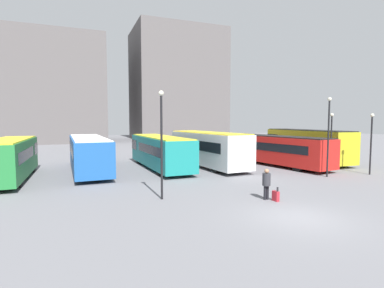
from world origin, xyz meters
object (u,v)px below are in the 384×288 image
bus_3 (207,148)px  suitcase (276,196)px  trash_bin (322,167)px  bus_4 (273,149)px  bus_0 (10,158)px  lamp_post_1 (328,131)px  bus_2 (160,151)px  bus_5 (306,144)px  lamp_post_2 (161,136)px  lamp_post_0 (331,136)px  bus_1 (88,152)px  traveler (266,181)px  lamp_post_3 (371,138)px

bus_3 → suitcase: bearing=168.0°
trash_bin → bus_4: bearing=106.3°
bus_0 → lamp_post_1: (21.78, -7.25, 1.88)m
bus_2 → bus_5: (15.28, -1.10, 0.23)m
lamp_post_1 → lamp_post_2: 13.29m
lamp_post_0 → trash_bin: size_ratio=5.64×
bus_5 → suitcase: bus_5 is taller
bus_3 → lamp_post_0: bearing=-129.9°
bus_0 → trash_bin: bearing=-102.6°
bus_0 → lamp_post_0: lamp_post_0 is taller
bus_1 → lamp_post_2: size_ratio=2.04×
bus_3 → lamp_post_1: (6.24, -7.98, 1.74)m
trash_bin → lamp_post_2: bearing=-165.9°
lamp_post_0 → lamp_post_2: 15.96m
lamp_post_0 → lamp_post_2: size_ratio=0.84×
bus_5 → bus_2: bearing=88.4°
traveler → suitcase: traveler is taller
suitcase → lamp_post_0: lamp_post_0 is taller
lamp_post_2 → trash_bin: lamp_post_2 is taller
traveler → lamp_post_3: 12.50m
traveler → lamp_post_1: size_ratio=0.28×
lamp_post_1 → bus_4: bearing=89.9°
traveler → lamp_post_2: bearing=64.0°
bus_1 → bus_2: size_ratio=1.05×
bus_3 → traveler: bearing=166.4°
traveler → trash_bin: traveler is taller
bus_2 → traveler: bus_2 is taller
lamp_post_3 → traveler: bearing=-164.2°
bus_0 → bus_3: bearing=-86.9°
bus_2 → lamp_post_3: 17.05m
bus_1 → bus_3: bearing=-98.8°
bus_1 → bus_4: 16.66m
lamp_post_0 → lamp_post_1: 3.11m
traveler → bus_1: bearing=28.9°
bus_2 → bus_4: 10.72m
suitcase → lamp_post_2: size_ratio=0.13×
bus_0 → lamp_post_2: 12.58m
bus_4 → trash_bin: bearing=-172.8°
bus_2 → lamp_post_0: bearing=-119.2°
bus_0 → traveler: size_ratio=5.87×
bus_0 → lamp_post_0: 24.72m
bus_2 → lamp_post_0: 14.54m
bus_0 → bus_2: 11.33m
bus_2 → suitcase: 13.20m
traveler → lamp_post_0: (10.38, 5.79, 1.90)m
bus_1 → bus_0: bearing=107.5°
bus_4 → lamp_post_3: lamp_post_3 is taller
bus_2 → bus_3: (4.30, -0.62, 0.18)m
bus_2 → bus_3: bearing=-100.2°
bus_0 → lamp_post_1: 23.03m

